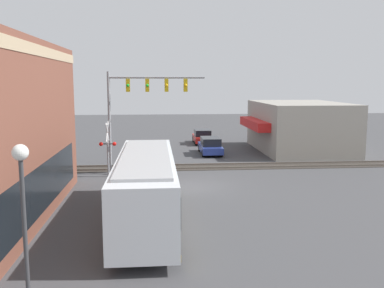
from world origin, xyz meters
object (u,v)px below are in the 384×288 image
(parked_car_blue, at_px, (210,146))
(crossing_signal, at_px, (108,144))
(pedestrian_at_crossing, at_px, (129,161))
(parked_car_red, at_px, (202,137))
(streetlamp, at_px, (24,217))
(city_bus, at_px, (146,185))

(parked_car_blue, bearing_deg, crossing_signal, 136.63)
(parked_car_blue, xyz_separation_m, pedestrian_at_crossing, (-8.01, 6.81, 0.24))
(parked_car_red, relative_size, pedestrian_at_crossing, 2.30)
(streetlamp, bearing_deg, pedestrian_at_crossing, -5.05)
(crossing_signal, distance_m, pedestrian_at_crossing, 2.06)
(pedestrian_at_crossing, bearing_deg, city_bus, -172.45)
(city_bus, height_order, parked_car_blue, city_bus)
(city_bus, height_order, parked_car_red, city_bus)
(city_bus, relative_size, parked_car_blue, 2.53)
(pedestrian_at_crossing, bearing_deg, parked_car_blue, -40.37)
(crossing_signal, relative_size, pedestrian_at_crossing, 2.07)
(city_bus, relative_size, streetlamp, 2.40)
(city_bus, height_order, pedestrian_at_crossing, city_bus)
(city_bus, distance_m, pedestrian_at_crossing, 10.73)
(city_bus, bearing_deg, crossing_signal, 15.78)
(parked_car_blue, xyz_separation_m, parked_car_red, (6.71, 0.00, -0.02))
(pedestrian_at_crossing, bearing_deg, parked_car_red, -24.82)
(city_bus, distance_m, streetlamp, 8.69)
(streetlamp, distance_m, pedestrian_at_crossing, 18.83)
(streetlamp, xyz_separation_m, parked_car_red, (33.37, -8.45, -2.23))
(crossing_signal, distance_m, parked_car_red, 17.52)
(city_bus, bearing_deg, pedestrian_at_crossing, 7.55)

